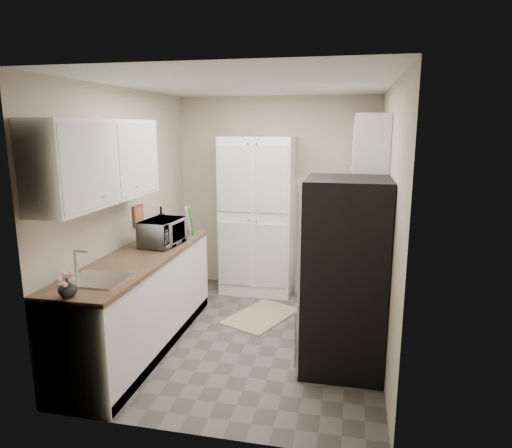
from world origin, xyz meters
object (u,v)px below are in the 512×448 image
pantry_cabinet (257,216)px  electric_range (348,286)px  refrigerator (345,276)px  microwave (163,232)px  toaster_oven (358,221)px  wine_bottle (161,221)px

pantry_cabinet → electric_range: 1.58m
electric_range → refrigerator: 0.88m
electric_range → microwave: size_ratio=2.33×
electric_range → refrigerator: refrigerator is taller
pantry_cabinet → microwave: size_ratio=4.13×
electric_range → toaster_oven: size_ratio=3.31×
refrigerator → toaster_oven: size_ratio=4.99×
refrigerator → wine_bottle: (-2.08, 0.88, 0.21)m
pantry_cabinet → refrigerator: 2.07m
electric_range → microwave: microwave is taller
toaster_oven → electric_range: bearing=-96.8°
pantry_cabinet → wine_bottle: size_ratio=6.99×
pantry_cabinet → microwave: (-0.72, -1.33, 0.05)m
wine_bottle → toaster_oven: 2.31m
toaster_oven → pantry_cabinet: bearing=173.3°
microwave → wine_bottle: size_ratio=1.69×
electric_range → wine_bottle: bearing=177.8°
wine_bottle → electric_range: bearing=-2.2°
toaster_oven → wine_bottle: bearing=-162.8°
electric_range → pantry_cabinet: bearing=141.8°
electric_range → microwave: (-1.89, -0.40, 0.58)m
microwave → refrigerator: bearing=-96.8°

